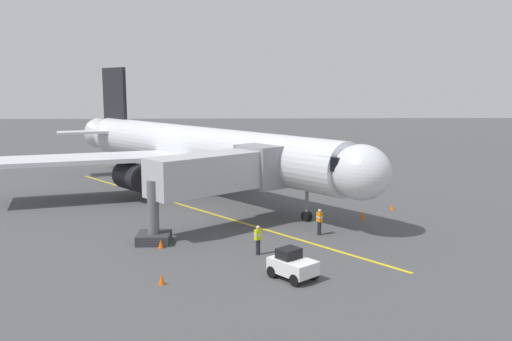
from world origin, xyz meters
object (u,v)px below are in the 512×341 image
ground_crew_wing_walker (258,240)px  safety_cone_wing_starboard (162,279)px  safety_cone_nose_right (393,207)px  jet_bridge (226,173)px  safety_cone_wing_port (161,244)px  tug_portside (292,265)px  ground_crew_marshaller (319,221)px  airplane (195,149)px  safety_cone_nose_left (362,215)px

ground_crew_wing_walker → safety_cone_wing_starboard: ground_crew_wing_walker is taller
ground_crew_wing_walker → safety_cone_nose_right: size_ratio=3.11×
jet_bridge → safety_cone_wing_port: jet_bridge is taller
tug_portside → safety_cone_wing_port: size_ratio=4.96×
ground_crew_marshaller → airplane: bearing=-57.4°
jet_bridge → tug_portside: 11.08m
jet_bridge → ground_crew_marshaller: jet_bridge is taller
airplane → safety_cone_wing_starboard: size_ratio=61.58×
ground_crew_wing_walker → safety_cone_nose_right: 15.26m
safety_cone_nose_right → airplane: bearing=-25.5°
airplane → safety_cone_wing_starboard: bearing=90.4°
tug_portside → safety_cone_wing_port: bearing=-35.9°
safety_cone_wing_port → safety_cone_wing_starboard: bearing=98.5°
tug_portside → safety_cone_nose_left: 13.55m
airplane → safety_cone_nose_left: size_ratio=61.58×
tug_portside → safety_cone_nose_right: (-9.27, -14.60, -0.43)m
tug_portside → safety_cone_wing_port: 9.06m
safety_cone_wing_port → safety_cone_nose_left: bearing=-153.9°
safety_cone_nose_right → safety_cone_wing_port: 19.02m
safety_cone_wing_port → safety_cone_wing_starboard: 6.02m
jet_bridge → safety_cone_nose_right: jet_bridge is taller
ground_crew_marshaller → tug_portside: (2.54, 7.89, -0.18)m
airplane → tug_portside: (-6.58, 22.15, -3.30)m
ground_crew_wing_walker → tug_portside: bearing=112.2°
ground_crew_wing_walker → safety_cone_nose_right: bearing=-135.3°
safety_cone_nose_right → safety_cone_nose_left: bearing=41.5°
jet_bridge → safety_cone_wing_starboard: size_ratio=18.27×
safety_cone_nose_right → tug_portside: bearing=57.6°
safety_cone_nose_left → safety_cone_wing_port: 15.19m
jet_bridge → airplane: bearing=-76.0°
ground_crew_wing_walker → tug_portside: 4.20m
ground_crew_marshaller → tug_portside: bearing=72.2°
tug_portside → safety_cone_wing_port: tug_portside is taller
airplane → safety_cone_nose_left: 16.83m
safety_cone_wing_starboard → safety_cone_nose_left: bearing=-135.2°
airplane → ground_crew_marshaller: 17.21m
jet_bridge → ground_crew_wing_walker: (-1.98, 6.15, -2.88)m
airplane → safety_cone_wing_port: airplane is taller
safety_cone_nose_left → safety_cone_nose_right: same height
safety_cone_wing_starboard → jet_bridge: bearing=-105.1°
safety_cone_nose_left → safety_cone_wing_starboard: same height
ground_crew_wing_walker → airplane: bearing=-74.7°
tug_portside → safety_cone_wing_starboard: bearing=5.8°
tug_portside → safety_cone_nose_left: bearing=-117.7°
jet_bridge → safety_cone_nose_right: (-12.83, -4.57, -3.49)m
jet_bridge → ground_crew_wing_walker: size_ratio=5.88×
ground_crew_marshaller → safety_cone_wing_starboard: 12.41m
airplane → safety_cone_wing_port: bearing=87.4°
jet_bridge → safety_cone_nose_left: bearing=-168.8°
airplane → jet_bridge: bearing=104.0°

